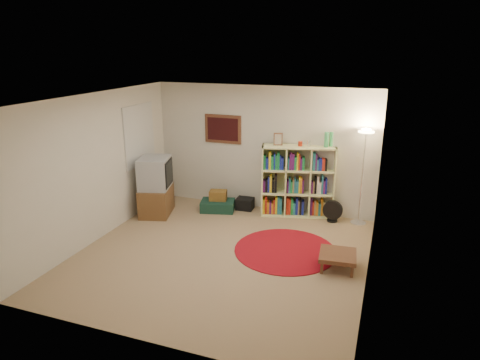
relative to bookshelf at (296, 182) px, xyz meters
The scene contains 12 objects.
room 2.27m from the bookshelf, 111.14° to the right, with size 4.54×4.54×2.54m.
bookshelf is the anchor object (origin of this frame).
floor_lamp 1.49m from the bookshelf, ahead, with size 0.37×0.37×1.83m.
floor_fan 0.89m from the bookshelf, ahead, with size 0.37×0.20×0.43m.
tv_stand 2.77m from the bookshelf, 161.36° to the right, with size 0.75×0.91×1.16m.
dvd_box 2.79m from the bookshelf, 157.29° to the right, with size 0.29×0.25×0.09m.
suitcase 1.67m from the bookshelf, 167.70° to the right, with size 0.75×0.58×0.22m.
wicker_basket 1.61m from the bookshelf, 169.44° to the right, with size 0.39×0.32×0.20m.
duffel_bag 1.18m from the bookshelf, behind, with size 0.35×0.30×0.24m.
paper_towel 0.88m from the bookshelf, 169.91° to the left, with size 0.15×0.15×0.28m.
red_rug 1.75m from the bookshelf, 83.12° to the right, with size 1.68×1.68×0.01m.
side_table 2.24m from the bookshelf, 60.62° to the right, with size 0.59×0.59×0.25m.
Camera 1 is at (2.37, -5.75, 3.24)m, focal length 32.00 mm.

